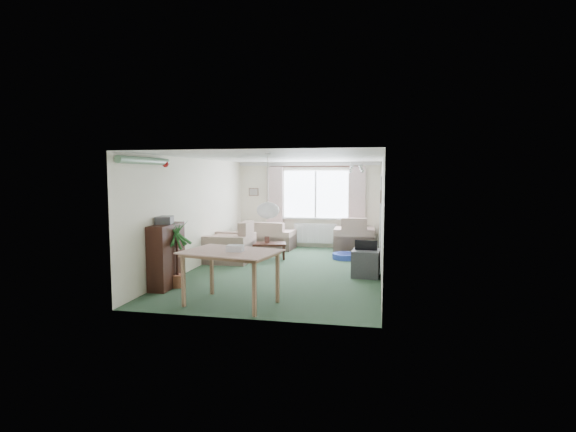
% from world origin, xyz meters
% --- Properties ---
extents(ground, '(6.50, 6.50, 0.00)m').
position_xyz_m(ground, '(0.00, 0.00, 0.00)').
color(ground, '#29442E').
extents(window, '(1.80, 0.03, 1.30)m').
position_xyz_m(window, '(0.20, 3.23, 1.50)').
color(window, white).
extents(curtain_rod, '(2.60, 0.03, 0.03)m').
position_xyz_m(curtain_rod, '(0.20, 3.15, 2.27)').
color(curtain_rod, black).
extents(curtain_left, '(0.45, 0.08, 2.00)m').
position_xyz_m(curtain_left, '(-0.95, 3.13, 1.27)').
color(curtain_left, beige).
extents(curtain_right, '(0.45, 0.08, 2.00)m').
position_xyz_m(curtain_right, '(1.35, 3.13, 1.27)').
color(curtain_right, beige).
extents(radiator, '(1.20, 0.10, 0.55)m').
position_xyz_m(radiator, '(0.20, 3.19, 0.40)').
color(radiator, white).
extents(doorway, '(0.03, 0.95, 2.00)m').
position_xyz_m(doorway, '(1.99, 2.20, 1.00)').
color(doorway, black).
extents(pendant_lamp, '(0.36, 0.36, 0.36)m').
position_xyz_m(pendant_lamp, '(0.20, -2.30, 1.48)').
color(pendant_lamp, white).
extents(tinsel_garland, '(1.60, 1.60, 0.12)m').
position_xyz_m(tinsel_garland, '(-1.92, -2.30, 2.28)').
color(tinsel_garland, '#196626').
extents(bauble_cluster_a, '(0.20, 0.20, 0.20)m').
position_xyz_m(bauble_cluster_a, '(1.30, 0.90, 2.22)').
color(bauble_cluster_a, silver).
extents(bauble_cluster_b, '(0.20, 0.20, 0.20)m').
position_xyz_m(bauble_cluster_b, '(1.60, -0.30, 2.22)').
color(bauble_cluster_b, silver).
extents(wall_picture_back, '(0.28, 0.03, 0.22)m').
position_xyz_m(wall_picture_back, '(-1.60, 3.23, 1.55)').
color(wall_picture_back, brown).
extents(wall_picture_right, '(0.03, 0.24, 0.30)m').
position_xyz_m(wall_picture_right, '(1.98, 1.20, 1.55)').
color(wall_picture_right, brown).
extents(sofa, '(1.58, 0.92, 0.76)m').
position_xyz_m(sofa, '(-1.10, 2.75, 0.38)').
color(sofa, tan).
rests_on(sofa, ground).
extents(armchair_corner, '(1.06, 1.01, 0.93)m').
position_xyz_m(armchair_corner, '(1.31, 2.73, 0.47)').
color(armchair_corner, beige).
rests_on(armchair_corner, ground).
extents(armchair_left, '(1.01, 1.07, 0.95)m').
position_xyz_m(armchair_left, '(-1.50, 0.77, 0.47)').
color(armchair_left, '#BAA98C').
rests_on(armchair_left, ground).
extents(coffee_table, '(0.95, 0.67, 0.39)m').
position_xyz_m(coffee_table, '(-0.69, 1.27, 0.19)').
color(coffee_table, black).
rests_on(coffee_table, ground).
extents(photo_frame, '(0.12, 0.03, 0.16)m').
position_xyz_m(photo_frame, '(-0.73, 1.31, 0.47)').
color(photo_frame, '#52312A').
rests_on(photo_frame, coffee_table).
extents(bookshelf, '(0.34, 0.95, 1.16)m').
position_xyz_m(bookshelf, '(-1.84, -1.77, 0.58)').
color(bookshelf, black).
rests_on(bookshelf, ground).
extents(hifi_box, '(0.36, 0.41, 0.14)m').
position_xyz_m(hifi_box, '(-1.88, -1.74, 1.23)').
color(hifi_box, '#3F4045').
rests_on(hifi_box, bookshelf).
extents(houseplant, '(0.62, 0.62, 1.23)m').
position_xyz_m(houseplant, '(-1.64, -1.74, 0.62)').
color(houseplant, '#1D4D1A').
rests_on(houseplant, ground).
extents(dining_table, '(1.50, 1.15, 0.84)m').
position_xyz_m(dining_table, '(-0.33, -2.60, 0.42)').
color(dining_table, '#9B8954').
rests_on(dining_table, ground).
extents(gift_box, '(0.26, 0.20, 0.12)m').
position_xyz_m(gift_box, '(-0.25, -2.63, 0.90)').
color(gift_box, silver).
rests_on(gift_box, dining_table).
extents(tv_cube, '(0.58, 0.63, 0.54)m').
position_xyz_m(tv_cube, '(1.70, -0.18, 0.27)').
color(tv_cube, '#38373D').
rests_on(tv_cube, ground).
extents(pet_bed, '(0.69, 0.69, 0.13)m').
position_xyz_m(pet_bed, '(1.17, 1.64, 0.07)').
color(pet_bed, '#213999').
rests_on(pet_bed, ground).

